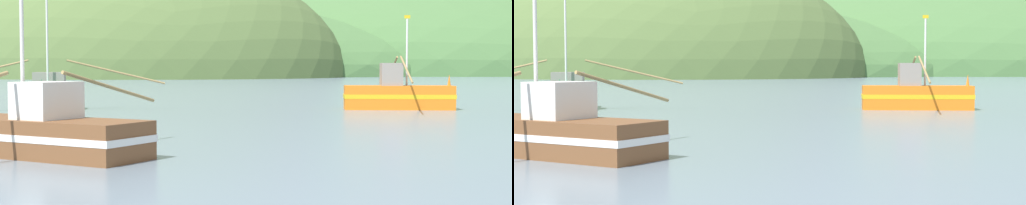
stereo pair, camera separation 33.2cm
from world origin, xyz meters
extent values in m
ellipsoid|color=#516B38|center=(-30.67, 181.53, 0.00)|extent=(102.70, 82.16, 60.29)
ellipsoid|color=#47703D|center=(-26.87, 243.93, 0.00)|extent=(202.34, 161.87, 46.05)
ellipsoid|color=#47703D|center=(49.63, 253.86, 0.00)|extent=(183.76, 147.01, 62.77)
cube|color=brown|center=(-2.27, 23.50, 0.57)|extent=(7.52, 5.30, 1.14)
cube|color=white|center=(-2.27, 23.50, 0.62)|extent=(7.60, 5.35, 0.20)
cube|color=silver|center=(-1.89, 23.30, 1.69)|extent=(2.03, 2.16, 1.11)
cylinder|color=silver|center=(-2.78, 23.76, 3.36)|extent=(0.12, 0.12, 4.45)
cylinder|color=#997F4C|center=(-0.71, 26.54, 1.98)|extent=(2.23, 4.20, 1.20)
cube|color=orange|center=(12.33, 47.25, 0.74)|extent=(6.75, 1.91, 1.49)
cube|color=gold|center=(12.33, 47.25, 0.82)|extent=(6.82, 1.93, 0.27)
cone|color=orange|center=(15.42, 47.17, 1.84)|extent=(0.21, 0.21, 0.70)
cube|color=gray|center=(11.87, 47.27, 2.19)|extent=(1.34, 1.50, 1.40)
cylinder|color=silver|center=(12.82, 47.24, 3.56)|extent=(0.12, 0.12, 4.13)
cube|color=gold|center=(12.82, 47.24, 5.74)|extent=(0.36, 0.04, 0.20)
cylinder|color=#997F4C|center=(12.43, 50.54, 2.53)|extent=(0.26, 4.90, 1.60)
cylinder|color=#997F4C|center=(12.24, 43.96, 2.53)|extent=(0.26, 4.90, 1.60)
cube|color=#197A47|center=(-8.94, 44.90, 0.66)|extent=(4.29, 9.41, 1.33)
cube|color=black|center=(-8.94, 44.90, 0.73)|extent=(4.33, 9.50, 0.24)
cone|color=#197A47|center=(-7.96, 40.81, 1.68)|extent=(0.24, 0.24, 0.70)
cube|color=gray|center=(-9.19, 45.93, 1.83)|extent=(2.24, 2.27, 1.00)
cylinder|color=silver|center=(-8.90, 44.72, 4.52)|extent=(0.12, 0.12, 6.38)
cylinder|color=#997F4C|center=(-5.02, 45.85, 2.34)|extent=(5.76, 1.50, 1.53)
camera|label=1|loc=(5.17, 1.95, 2.72)|focal=50.92mm
camera|label=2|loc=(5.50, 1.97, 2.72)|focal=50.92mm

